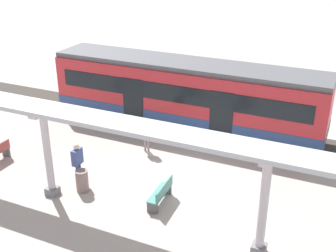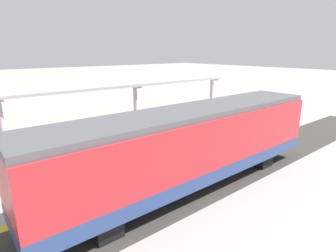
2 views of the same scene
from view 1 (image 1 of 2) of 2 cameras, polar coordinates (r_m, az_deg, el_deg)
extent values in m
plane|color=#A59790|center=(17.53, 2.05, -7.39)|extent=(176.00, 176.00, 0.00)
cube|color=gold|center=(20.10, 5.50, -3.03)|extent=(0.41, 30.70, 0.01)
cube|color=#38332D|center=(21.65, 7.08, -1.02)|extent=(3.20, 42.70, 0.01)
cube|color=#B5272F|center=(21.50, 2.37, 4.57)|extent=(2.60, 13.74, 2.60)
cube|color=navy|center=(21.87, 2.33, 2.04)|extent=(2.63, 13.76, 0.55)
cube|color=#515156|center=(21.06, 2.44, 8.21)|extent=(2.39, 13.74, 0.24)
cube|color=black|center=(20.26, 0.98, 4.26)|extent=(0.03, 12.64, 0.84)
cube|color=black|center=(21.40, -4.68, 3.70)|extent=(0.04, 1.10, 2.00)
cube|color=black|center=(19.72, 7.07, 1.74)|extent=(0.04, 1.10, 2.00)
cube|color=black|center=(21.01, 13.46, -1.40)|extent=(2.21, 0.90, 0.64)
cube|color=black|center=(23.96, -7.48, 2.37)|extent=(2.21, 0.90, 0.64)
cube|color=slate|center=(17.26, -15.06, -8.28)|extent=(0.44, 0.44, 0.30)
cylinder|color=#BAB2BA|center=(16.44, -15.69, -3.35)|extent=(0.28, 0.28, 3.06)
cube|color=#BAB2BA|center=(15.79, -16.34, 1.77)|extent=(1.10, 0.36, 0.12)
cube|color=slate|center=(14.31, 11.94, -15.63)|extent=(0.44, 0.44, 0.30)
cylinder|color=#BAB2BA|center=(13.31, 12.57, -10.07)|extent=(0.28, 0.28, 3.06)
cube|color=#BAB2BA|center=(12.49, 13.23, -4.05)|extent=(1.10, 0.36, 0.12)
cube|color=#A8AAB2|center=(13.49, -2.35, -0.49)|extent=(1.20, 24.79, 0.16)
cube|color=#3D7971|center=(16.04, -1.11, -8.84)|extent=(1.52, 0.51, 0.04)
cube|color=#3D7971|center=(15.86, -0.48, -8.32)|extent=(1.50, 0.13, 0.40)
cube|color=#4C4C51|center=(15.66, -2.08, -10.79)|extent=(0.12, 0.40, 0.42)
cube|color=#4C4C51|center=(16.68, -0.20, -8.33)|extent=(0.12, 0.40, 0.42)
cube|color=#4C4C51|center=(20.65, -20.68, -3.21)|extent=(0.10, 0.40, 0.42)
cylinder|color=#796260|center=(17.05, -11.32, -7.16)|extent=(0.48, 0.48, 0.89)
cylinder|color=gray|center=(19.70, -3.06, -2.31)|extent=(0.10, 0.10, 0.77)
cylinder|color=gray|center=(19.65, -2.63, -2.37)|extent=(0.10, 0.10, 0.77)
cube|color=#4B6E46|center=(19.38, -2.89, -0.55)|extent=(0.27, 0.48, 0.58)
sphere|color=tan|center=(19.22, -2.91, 0.51)|extent=(0.21, 0.21, 0.21)
cylinder|color=#2A4B82|center=(17.63, -11.58, -6.06)|extent=(0.11, 0.11, 0.87)
cylinder|color=#2A4B82|center=(17.51, -11.91, -6.33)|extent=(0.11, 0.11, 0.87)
cube|color=#374981|center=(17.20, -11.96, -4.01)|extent=(0.51, 0.24, 0.65)
sphere|color=beige|center=(17.00, -12.09, -2.69)|extent=(0.24, 0.24, 0.24)
camera|label=2|loc=(26.74, 25.19, 14.73)|focal=29.02mm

